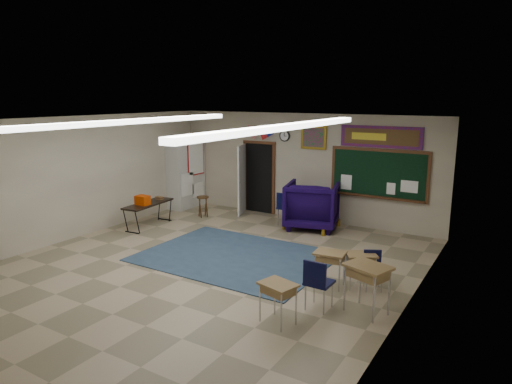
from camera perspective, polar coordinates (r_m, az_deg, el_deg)
The scene contains 24 objects.
floor at distance 9.65m, azimuth -6.27°, elevation -9.24°, with size 9.00×9.00×0.00m, color tan.
back_wall at distance 13.00m, azimuth 5.77°, elevation 3.15°, with size 8.00×0.04×3.00m, color beige.
left_wall at distance 12.05m, azimuth -21.69°, elevation 1.67°, with size 0.04×9.00×3.00m, color beige.
right_wall at distance 7.52m, azimuth 18.44°, elevation -3.93°, with size 0.04×9.00×3.00m, color beige.
ceiling at distance 9.01m, azimuth -6.71°, elevation 8.84°, with size 8.00×9.00×0.04m, color silver.
area_rug at distance 10.14m, azimuth -2.58°, elevation -8.05°, with size 4.00×3.00×0.02m, color #344B64.
fluorescent_strips at distance 9.02m, azimuth -6.70°, elevation 8.46°, with size 3.86×6.00×0.10m, color white, non-canonical shape.
doorway at distance 13.65m, azimuth -0.23°, elevation 1.76°, with size 1.10×0.89×2.16m.
chalkboard at distance 12.19m, azimuth 15.04°, elevation 2.04°, with size 2.55×0.14×1.30m.
bulletin_board at distance 12.07m, azimuth 15.30°, elevation 6.66°, with size 2.10×0.05×0.55m.
framed_art_print at distance 12.72m, azimuth 7.21°, elevation 6.79°, with size 0.75×0.05×0.65m.
wall_clock at distance 13.11m, azimuth 3.60°, elevation 7.01°, with size 0.32×0.05×0.32m.
wall_flags at distance 13.50m, azimuth 0.34°, elevation 7.73°, with size 1.16×0.06×0.70m, color red, non-canonical shape.
storage_cabinet at distance 14.53m, azimuth -8.73°, elevation 2.40°, with size 0.59×1.25×2.20m.
wingback_armchair at distance 12.23m, azimuth 7.03°, elevation -1.64°, with size 1.33×1.36×1.24m, color black.
student_chair_reading at distance 12.47m, azimuth 3.87°, elevation -2.07°, with size 0.46×0.46×0.92m, color black, non-canonical shape.
student_chair_desk_a at distance 7.74m, azimuth 7.91°, elevation -11.29°, with size 0.44×0.44×0.88m, color black, non-canonical shape.
student_chair_desk_b at distance 8.66m, azimuth 14.45°, elevation -9.56°, with size 0.36×0.36×0.71m, color black, non-canonical shape.
student_desk_front_left at distance 8.64m, azimuth 9.18°, elevation -9.26°, with size 0.60×0.48×0.67m.
student_desk_front_right at distance 8.72m, azimuth 12.93°, elevation -9.30°, with size 0.68×0.64×0.65m.
student_desk_back_left at distance 7.25m, azimuth 2.76°, elevation -13.44°, with size 0.64×0.54×0.66m.
student_desk_back_right at distance 7.73m, azimuth 13.71°, elevation -11.39°, with size 0.81×0.70×0.82m.
folding_table at distance 12.65m, azimuth -13.28°, elevation -2.65°, with size 0.68×1.61×0.89m.
wooden_stool at distance 13.38m, azimuth -6.64°, elevation -1.79°, with size 0.34×0.34×0.61m.
Camera 1 is at (5.55, -7.09, 3.48)m, focal length 32.00 mm.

